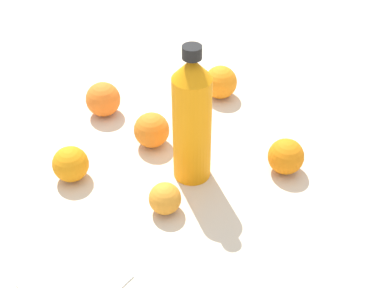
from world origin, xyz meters
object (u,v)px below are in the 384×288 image
orange_0 (221,82)px  orange_2 (152,130)px  orange_1 (103,99)px  folded_napkin (75,280)px  orange_3 (286,156)px  orange_4 (165,198)px  water_bottle (192,120)px  orange_5 (71,164)px

orange_0 → orange_2: orange_0 is taller
orange_1 → folded_napkin: orange_1 is taller
orange_3 → folded_napkin: orange_3 is taller
orange_4 → water_bottle: bearing=170.6°
orange_0 → orange_5: (0.38, -0.22, -0.00)m
water_bottle → folded_napkin: 0.37m
orange_3 → orange_5: bearing=-70.3°
folded_napkin → orange_5: bearing=-152.7°
water_bottle → folded_napkin: (0.32, -0.11, -0.14)m
orange_4 → folded_napkin: 0.22m
water_bottle → orange_1: size_ratio=3.64×
orange_1 → orange_3: (0.08, 0.45, -0.00)m
orange_2 → water_bottle: bearing=58.7°
water_bottle → orange_3: water_bottle is taller
orange_0 → orange_3: size_ratio=1.09×
orange_2 → folded_napkin: 0.39m
orange_3 → orange_4: bearing=-48.1°
water_bottle → folded_napkin: size_ratio=2.07×
orange_1 → orange_5: orange_1 is taller
orange_1 → orange_0: bearing=121.6°
orange_1 → orange_3: orange_1 is taller
orange_0 → orange_3: 0.31m
orange_5 → orange_3: bearing=109.7°
orange_1 → folded_napkin: size_ratio=0.57×
orange_5 → folded_napkin: orange_5 is taller
orange_4 → folded_napkin: (0.20, -0.09, -0.03)m
orange_0 → orange_3: bearing=40.5°
orange_5 → orange_0: bearing=150.3°
orange_1 → orange_4: 0.36m
orange_4 → orange_5: bearing=-98.7°
orange_2 → orange_3: orange_2 is taller
orange_1 → orange_5: size_ratio=1.11×
water_bottle → orange_2: (-0.07, -0.11, -0.10)m
water_bottle → orange_5: water_bottle is taller
orange_1 → folded_napkin: 0.49m
water_bottle → orange_5: size_ratio=4.02×
orange_3 → folded_napkin: size_ratio=0.52×
folded_napkin → orange_4: bearing=155.1°
water_bottle → orange_3: size_ratio=3.95×
orange_1 → orange_3: bearing=79.8°
orange_3 → orange_5: size_ratio=1.02×
folded_napkin → orange_2: bearing=-179.9°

